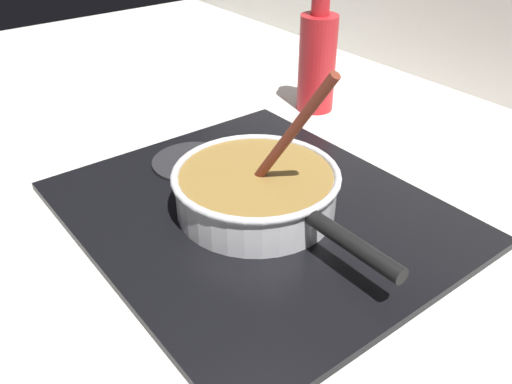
{
  "coord_description": "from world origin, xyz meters",
  "views": [
    {
      "loc": [
        0.58,
        -0.3,
        0.47
      ],
      "look_at": [
        0.05,
        0.11,
        0.04
      ],
      "focal_mm": 38.05,
      "sensor_mm": 36.0,
      "label": 1
    }
  ],
  "objects": [
    {
      "name": "burner_ring",
      "position": [
        0.05,
        0.11,
        0.02
      ],
      "size": [
        0.18,
        0.18,
        0.01
      ],
      "primitive_type": "torus",
      "color": "#592D0C",
      "rests_on": "hob_plate"
    },
    {
      "name": "hob_plate",
      "position": [
        0.05,
        0.11,
        0.01
      ],
      "size": [
        0.56,
        0.48,
        0.01
      ],
      "primitive_type": "cube",
      "color": "black",
      "rests_on": "ground"
    },
    {
      "name": "cooking_pan",
      "position": [
        0.05,
        0.11,
        0.05
      ],
      "size": [
        0.39,
        0.24,
        0.24
      ],
      "color": "silver",
      "rests_on": "hob_plate"
    },
    {
      "name": "ground",
      "position": [
        0.0,
        0.0,
        -0.02
      ],
      "size": [
        2.4,
        1.6,
        0.04
      ],
      "primitive_type": "cube",
      "color": "beige"
    },
    {
      "name": "spare_burner",
      "position": [
        -0.13,
        0.11,
        0.01
      ],
      "size": [
        0.14,
        0.14,
        0.01
      ],
      "primitive_type": "cylinder",
      "color": "#262628",
      "rests_on": "hob_plate"
    },
    {
      "name": "sauce_bottle",
      "position": [
        -0.19,
        0.45,
        0.11
      ],
      "size": [
        0.08,
        0.08,
        0.25
      ],
      "color": "red",
      "rests_on": "ground"
    }
  ]
}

